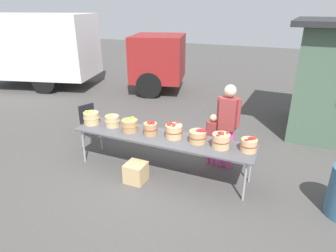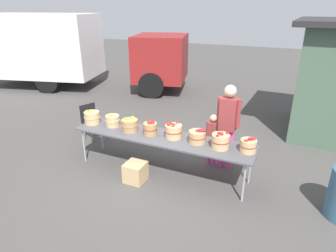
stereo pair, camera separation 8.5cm
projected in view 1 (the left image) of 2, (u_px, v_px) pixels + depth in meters
ground_plane at (162, 171)px, 5.73m from camera, size 40.00×40.00×0.00m
market_table at (162, 138)px, 5.45m from camera, size 3.50×0.76×0.75m
apple_basket_green_0 at (91, 118)px, 5.98m from camera, size 0.33×0.33×0.31m
apple_basket_green_1 at (112, 121)px, 5.86m from camera, size 0.30×0.30×0.27m
apple_basket_green_2 at (130, 125)px, 5.63m from camera, size 0.34×0.34×0.28m
apple_basket_red_0 at (150, 128)px, 5.48m from camera, size 0.28×0.28×0.28m
apple_basket_red_1 at (174, 131)px, 5.35m from camera, size 0.33×0.33×0.30m
apple_basket_red_2 at (198, 136)px, 5.17m from camera, size 0.32×0.32×0.27m
apple_basket_red_3 at (221, 140)px, 4.96m from camera, size 0.32×0.32×0.31m
apple_basket_red_4 at (249, 145)px, 4.85m from camera, size 0.29×0.29×0.27m
vendor_adult at (228, 121)px, 5.50m from camera, size 0.45×0.24×1.70m
child_customer at (212, 135)px, 5.75m from camera, size 0.28×0.18×1.08m
box_truck at (66, 49)px, 11.06m from camera, size 7.99×4.09×2.75m
folding_chair at (90, 120)px, 6.91m from camera, size 0.51×0.51×0.86m
produce_crate at (136, 172)px, 5.34m from camera, size 0.36×0.36×0.36m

